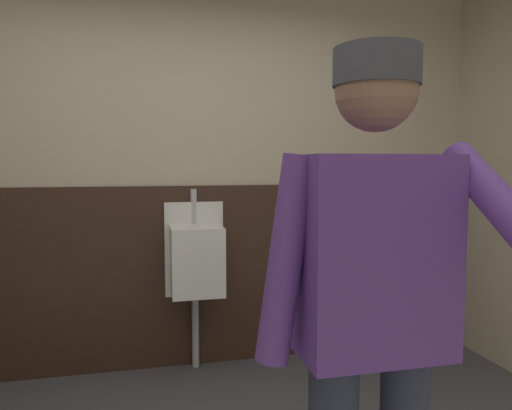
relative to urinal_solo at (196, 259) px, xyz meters
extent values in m
cube|color=beige|center=(-0.10, 0.22, 0.57)|extent=(4.95, 0.12, 2.68)
cube|color=#382319|center=(-0.10, 0.14, -0.15)|extent=(4.35, 0.03, 1.26)
cube|color=white|center=(0.00, 0.13, 0.05)|extent=(0.40, 0.05, 0.65)
cube|color=white|center=(0.00, -0.04, 0.00)|extent=(0.34, 0.30, 0.45)
cylinder|color=#B7BABF|center=(0.00, 0.12, 0.34)|extent=(0.04, 0.04, 0.24)
cylinder|color=#B7BABF|center=(0.00, 0.09, -0.50)|extent=(0.05, 0.05, 0.55)
cube|color=#60388C|center=(0.27, -1.98, 0.38)|extent=(0.41, 0.24, 0.55)
cylinder|color=#60388C|center=(0.02, -1.98, 0.38)|extent=(0.17, 0.09, 0.56)
sphere|color=#8C664C|center=(0.27, -1.98, 0.83)|extent=(0.22, 0.22, 0.22)
cylinder|color=#3F3F47|center=(0.27, -1.98, 0.89)|extent=(0.23, 0.23, 0.10)
camera|label=1|loc=(-0.34, -3.18, 0.63)|focal=33.81mm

